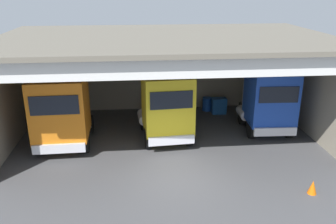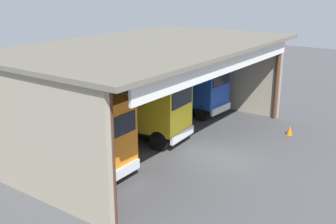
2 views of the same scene
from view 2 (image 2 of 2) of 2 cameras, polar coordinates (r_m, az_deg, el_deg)
name	(u,v)px [view 2 (image 2 of 2)]	position (r m, az deg, el deg)	size (l,w,h in m)	color
ground_plane	(220,158)	(20.97, 7.21, -6.31)	(80.00, 80.00, 0.00)	#4C4C4F
workshop_shed	(134,71)	(22.75, -4.69, 5.73)	(16.36, 9.99, 5.43)	#9E937F
truck_orange_yard_outside	(92,137)	(18.37, -10.54, -3.43)	(2.76, 5.23, 3.71)	orange
truck_yellow_center_bay	(157,109)	(22.23, -1.53, 0.48)	(2.77, 5.31, 3.65)	yellow
truck_blue_center_left_bay	(203,88)	(26.98, 4.84, 3.38)	(2.55, 4.35, 3.53)	#1E47B7
oil_drum	(132,107)	(27.62, -4.99, 0.64)	(0.58, 0.58, 0.87)	#194CB2
tool_cart	(145,106)	(27.70, -3.17, 0.88)	(0.90, 0.60, 1.00)	#1E59A5
traffic_cone	(290,130)	(24.76, 16.56, -2.44)	(0.36, 0.36, 0.56)	orange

